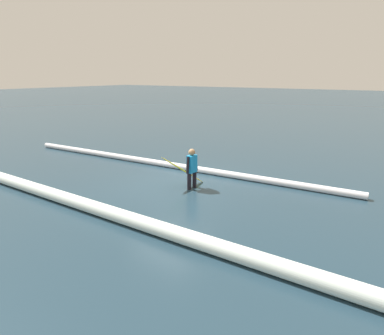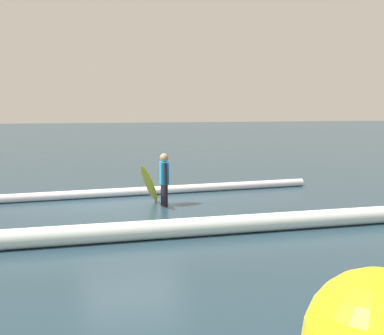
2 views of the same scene
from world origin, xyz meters
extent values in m
plane|color=#213948|center=(0.00, 0.00, 0.00)|extent=(162.39, 162.39, 0.00)
cylinder|color=black|center=(-0.85, 0.11, 0.28)|extent=(0.14, 0.14, 0.56)
cylinder|color=black|center=(-0.88, -0.17, 0.28)|extent=(0.14, 0.14, 0.56)
cube|color=#198CD8|center=(-0.87, -0.03, 0.85)|extent=(0.23, 0.36, 0.58)
sphere|color=#A07851|center=(-0.87, -0.03, 1.24)|extent=(0.22, 0.22, 0.22)
cylinder|color=black|center=(-0.85, 0.18, 0.85)|extent=(0.09, 0.14, 0.55)
cylinder|color=black|center=(-0.88, -0.25, 0.85)|extent=(0.09, 0.18, 0.55)
ellipsoid|color=yellow|center=(-0.48, -0.07, 0.56)|extent=(0.90, 1.59, 1.17)
ellipsoid|color=black|center=(-0.48, -0.07, 0.57)|extent=(0.63, 1.23, 0.94)
cylinder|color=white|center=(1.58, -1.69, 0.12)|extent=(15.07, 1.00, 0.24)
cylinder|color=white|center=(-2.72, 3.28, 0.18)|extent=(25.93, 0.73, 0.37)
camera|label=1|loc=(-6.83, 8.94, 3.71)|focal=31.70mm
camera|label=2|loc=(2.28, 12.66, 2.47)|focal=48.24mm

